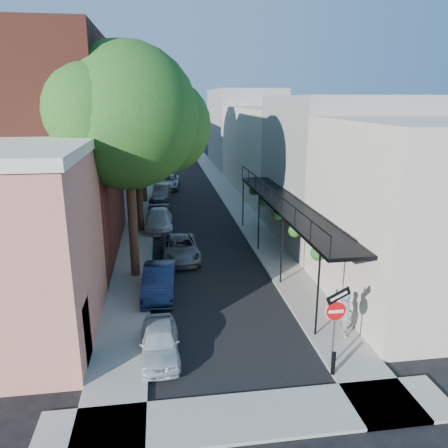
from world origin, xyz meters
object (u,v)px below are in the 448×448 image
object	(u,v)px
parked_car_g	(168,182)
parked_car_b	(159,281)
parked_car_a	(160,342)
parked_car_d	(159,220)
parked_car_c	(180,248)
parked_car_f	(162,192)
parked_car_e	(159,206)
oak_mid	(142,127)
pedestrian	(346,314)
bollard	(333,363)
oak_near	(136,119)
oak_far	(146,105)
sign_post	(336,314)

from	to	relation	value
parked_car_g	parked_car_b	bearing A→B (deg)	-86.78
parked_car_a	parked_car_d	bearing A→B (deg)	89.08
parked_car_c	parked_car_f	bearing A→B (deg)	91.23
parked_car_a	parked_car_d	world-z (taller)	parked_car_d
parked_car_b	parked_car_e	size ratio (longest dim) A/B	1.12
parked_car_c	parked_car_d	world-z (taller)	parked_car_d
oak_mid	pedestrian	size ratio (longest dim) A/B	5.69
parked_car_a	parked_car_f	distance (m)	25.54
parked_car_e	parked_car_g	world-z (taller)	parked_car_g
bollard	parked_car_b	distance (m)	9.13
oak_near	bollard	bearing A→B (deg)	-56.88
parked_car_a	pedestrian	world-z (taller)	pedestrian
parked_car_c	parked_car_g	distance (m)	20.52
bollard	pedestrian	world-z (taller)	pedestrian
oak_far	parked_car_f	world-z (taller)	oak_far
sign_post	oak_mid	world-z (taller)	oak_mid
bollard	parked_car_b	bearing A→B (deg)	127.82
parked_car_c	parked_car_d	bearing A→B (deg)	98.98
parked_car_c	parked_car_e	size ratio (longest dim) A/B	1.24
oak_mid	parked_car_f	size ratio (longest dim) A/B	2.59
bollard	pedestrian	bearing A→B (deg)	58.78
oak_far	parked_car_d	distance (m)	11.65
parked_car_b	parked_car_d	world-z (taller)	parked_car_b
parked_car_e	parked_car_g	size ratio (longest dim) A/B	0.74
sign_post	oak_far	xyz separation A→B (m)	(-6.51, 26.30, 6.22)
oak_near	parked_car_b	distance (m)	7.68
oak_far	parked_car_b	world-z (taller)	oak_far
bollard	parked_car_a	distance (m)	5.97
sign_post	parked_car_c	world-z (taller)	sign_post
parked_car_a	parked_car_d	distance (m)	15.90
sign_post	parked_car_d	world-z (taller)	sign_post
bollard	parked_car_e	xyz separation A→B (m)	(-5.60, 22.40, 0.10)
parked_car_c	parked_car_f	xyz separation A→B (m)	(-0.91, 15.78, 0.02)
parked_car_c	parked_car_g	size ratio (longest dim) A/B	0.92
sign_post	parked_car_g	world-z (taller)	sign_post
bollard	oak_far	xyz separation A→B (m)	(-6.35, 26.77, 7.74)
oak_near	parked_car_a	distance (m)	10.64
parked_car_e	pedestrian	distance (m)	21.32
oak_mid	oak_far	bearing A→B (deg)	89.59
oak_mid	parked_car_e	distance (m)	7.99
parked_car_f	parked_car_a	bearing A→B (deg)	-84.33
parked_car_b	oak_near	bearing A→B (deg)	110.18
pedestrian	oak_mid	bearing A→B (deg)	31.60
parked_car_e	parked_car_g	distance (m)	9.99
parked_car_a	parked_car_b	xyz separation A→B (m)	(0.00, 5.16, 0.10)
parked_car_c	oak_far	bearing A→B (deg)	95.37
oak_near	pedestrian	distance (m)	12.78
parked_car_a	parked_car_d	size ratio (longest dim) A/B	0.73
parked_car_b	parked_car_f	size ratio (longest dim) A/B	1.04
sign_post	oak_mid	distance (m)	19.14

